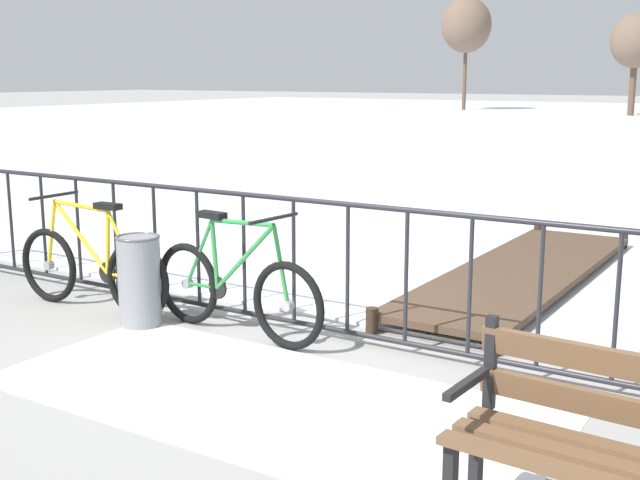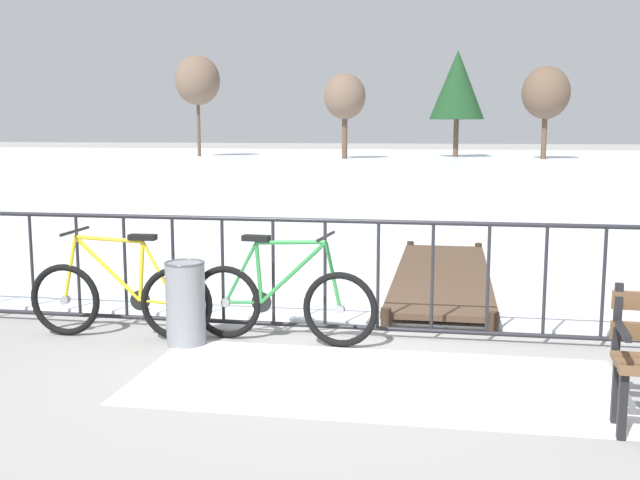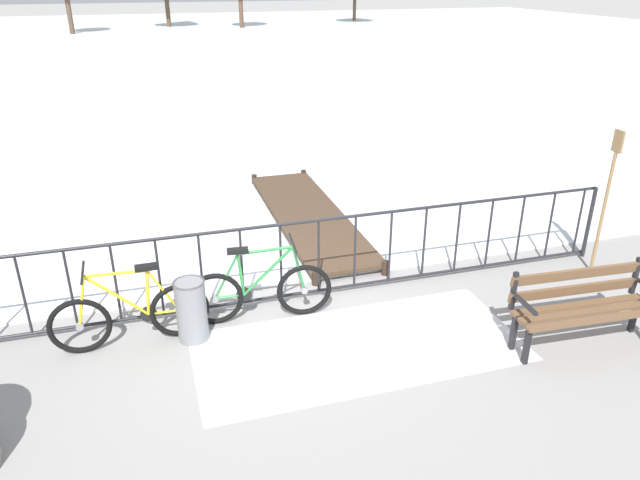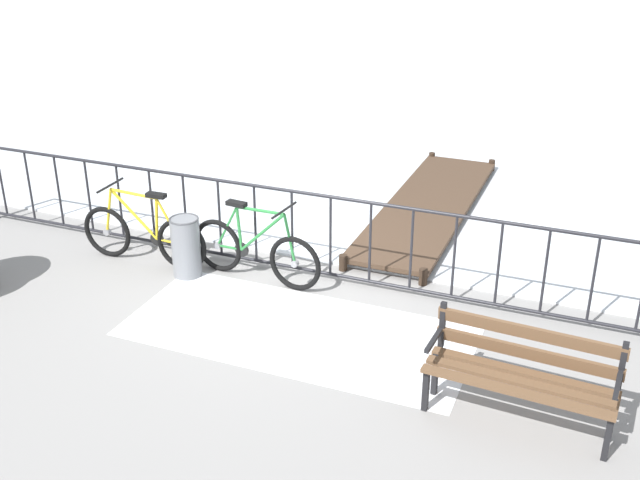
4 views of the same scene
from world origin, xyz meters
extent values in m
plane|color=gray|center=(0.00, 0.00, 0.00)|extent=(160.00, 160.00, 0.00)
cube|color=silver|center=(0.00, 28.40, 0.01)|extent=(80.00, 56.00, 0.03)
cube|color=white|center=(0.58, -1.20, 0.00)|extent=(3.60, 1.61, 0.01)
cylinder|color=#232328|center=(0.00, 0.00, 1.05)|extent=(9.00, 0.04, 0.04)
cylinder|color=#232328|center=(0.00, 0.00, 0.08)|extent=(9.00, 0.04, 0.04)
cylinder|color=#232328|center=(-2.88, 0.00, 0.57)|extent=(0.03, 0.03, 0.97)
cylinder|color=#232328|center=(-2.40, 0.00, 0.57)|extent=(0.03, 0.03, 0.97)
cylinder|color=#232328|center=(-1.92, 0.00, 0.57)|extent=(0.03, 0.03, 0.97)
cylinder|color=#232328|center=(-1.44, 0.00, 0.57)|extent=(0.03, 0.03, 0.97)
cylinder|color=#232328|center=(-0.96, 0.00, 0.57)|extent=(0.03, 0.03, 0.97)
cylinder|color=#232328|center=(-0.48, 0.00, 0.57)|extent=(0.03, 0.03, 0.97)
cylinder|color=#232328|center=(0.00, 0.00, 0.57)|extent=(0.03, 0.03, 0.97)
cylinder|color=#232328|center=(0.48, 0.00, 0.57)|extent=(0.03, 0.03, 0.97)
cylinder|color=#232328|center=(0.96, 0.00, 0.57)|extent=(0.03, 0.03, 0.97)
cylinder|color=#232328|center=(1.44, 0.00, 0.57)|extent=(0.03, 0.03, 0.97)
cylinder|color=#232328|center=(1.92, 0.00, 0.57)|extent=(0.03, 0.03, 0.97)
cylinder|color=#232328|center=(2.40, 0.00, 0.57)|extent=(0.03, 0.03, 0.97)
torus|color=black|center=(-1.26, -0.41, 0.33)|extent=(0.66, 0.07, 0.66)
cylinder|color=gray|center=(-1.26, -0.41, 0.33)|extent=(0.08, 0.06, 0.08)
torus|color=black|center=(-2.31, -0.43, 0.33)|extent=(0.66, 0.07, 0.66)
cylinder|color=gray|center=(-2.31, -0.43, 0.33)|extent=(0.08, 0.06, 0.08)
cylinder|color=yellow|center=(-1.58, -0.41, 0.62)|extent=(0.08, 0.04, 0.53)
cylinder|color=yellow|center=(-1.89, -0.42, 0.63)|extent=(0.61, 0.05, 0.59)
cylinder|color=yellow|center=(-1.87, -0.42, 0.90)|extent=(0.63, 0.05, 0.07)
cylinder|color=yellow|center=(-1.43, -0.41, 0.34)|extent=(0.34, 0.04, 0.05)
cylinder|color=yellow|center=(-1.41, -0.41, 0.61)|extent=(0.32, 0.04, 0.56)
cylinder|color=yellow|center=(-2.25, -0.43, 0.62)|extent=(0.16, 0.04, 0.59)
cube|color=black|center=(-1.56, -0.41, 0.92)|extent=(0.24, 0.11, 0.05)
cylinder|color=black|center=(-2.19, -0.43, 0.96)|extent=(0.04, 0.52, 0.03)
cylinder|color=black|center=(-1.60, -0.41, 0.35)|extent=(0.18, 0.02, 0.18)
torus|color=black|center=(-0.85, -0.26, 0.33)|extent=(0.66, 0.12, 0.66)
cylinder|color=gray|center=(-0.85, -0.26, 0.33)|extent=(0.08, 0.07, 0.08)
torus|color=black|center=(0.19, -0.37, 0.33)|extent=(0.66, 0.12, 0.66)
cylinder|color=gray|center=(0.19, -0.37, 0.33)|extent=(0.08, 0.07, 0.08)
cylinder|color=#2D843D|center=(-0.54, -0.29, 0.62)|extent=(0.08, 0.04, 0.53)
cylinder|color=#2D843D|center=(-0.23, -0.32, 0.63)|extent=(0.61, 0.10, 0.59)
cylinder|color=#2D843D|center=(-0.25, -0.32, 0.90)|extent=(0.63, 0.10, 0.07)
cylinder|color=#2D843D|center=(-0.69, -0.28, 0.34)|extent=(0.34, 0.06, 0.05)
cylinder|color=#2D843D|center=(-0.71, -0.28, 0.61)|extent=(0.32, 0.06, 0.56)
cylinder|color=#2D843D|center=(0.13, -0.36, 0.62)|extent=(0.16, 0.05, 0.59)
cube|color=black|center=(-0.56, -0.29, 0.92)|extent=(0.25, 0.12, 0.05)
cylinder|color=black|center=(0.07, -0.35, 0.96)|extent=(0.08, 0.52, 0.03)
cylinder|color=black|center=(-0.52, -0.30, 0.35)|extent=(0.18, 0.04, 0.18)
cube|color=black|center=(2.16, -1.99, 0.22)|extent=(0.05, 0.06, 0.44)
cube|color=black|center=(2.17, -1.73, 0.22)|extent=(0.05, 0.06, 0.44)
cube|color=black|center=(2.18, -1.61, 0.67)|extent=(0.05, 0.05, 0.45)
cube|color=black|center=(2.16, -1.86, 0.64)|extent=(0.06, 0.40, 0.04)
cylinder|color=gray|center=(-1.14, -0.51, 0.36)|extent=(0.34, 0.34, 0.72)
torus|color=#494A4E|center=(-1.14, -0.51, 0.72)|extent=(0.35, 0.35, 0.02)
cube|color=#4C3828|center=(1.02, 2.40, 0.12)|extent=(1.10, 4.20, 0.06)
cylinder|color=#35271C|center=(0.53, 0.30, 0.10)|extent=(0.10, 0.10, 0.20)
cylinder|color=#35271C|center=(1.52, 0.30, 0.10)|extent=(0.10, 0.10, 0.20)
cylinder|color=#35271C|center=(0.53, 4.50, 0.10)|extent=(0.10, 0.10, 0.20)
cylinder|color=#35271C|center=(1.52, 4.50, 0.10)|extent=(0.10, 0.10, 0.20)
cylinder|color=brown|center=(-14.70, 39.42, 1.96)|extent=(0.21, 0.21, 3.92)
ellipsoid|color=brown|center=(-14.70, 39.42, 4.76)|extent=(2.80, 2.80, 3.08)
cylinder|color=brown|center=(6.33, 38.87, 1.50)|extent=(0.30, 0.30, 3.00)
ellipsoid|color=brown|center=(6.33, 38.87, 3.82)|extent=(2.72, 2.72, 2.99)
cylinder|color=brown|center=(-5.11, 37.45, 1.46)|extent=(0.32, 0.32, 2.91)
ellipsoid|color=brown|center=(-5.11, 37.45, 3.64)|extent=(2.41, 2.41, 2.66)
cylinder|color=brown|center=(1.33, 41.28, 1.96)|extent=(0.32, 0.32, 3.91)
cone|color=#193D1E|center=(1.33, 41.28, 4.44)|extent=(3.36, 3.36, 4.19)
camera|label=1|loc=(3.41, -5.06, 1.97)|focal=45.60mm
camera|label=2|loc=(1.10, -6.58, 1.88)|focal=42.27mm
camera|label=3|loc=(-1.41, -6.29, 3.79)|focal=33.14mm
camera|label=4|loc=(3.41, -7.55, 4.23)|focal=43.58mm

